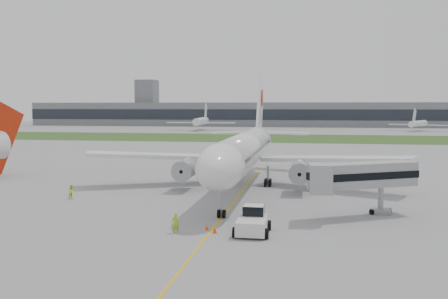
% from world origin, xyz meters
% --- Properties ---
extents(ground, '(600.00, 600.00, 0.00)m').
position_xyz_m(ground, '(0.00, 0.00, 0.00)').
color(ground, gray).
rests_on(ground, ground).
extents(apron_markings, '(70.00, 70.00, 0.04)m').
position_xyz_m(apron_markings, '(0.00, -5.00, 0.00)').
color(apron_markings, gold).
rests_on(apron_markings, ground).
extents(grass_strip, '(600.00, 50.00, 0.02)m').
position_xyz_m(grass_strip, '(0.00, 120.00, 0.01)').
color(grass_strip, '#2C521E').
rests_on(grass_strip, ground).
extents(terminal_building, '(320.00, 22.30, 14.00)m').
position_xyz_m(terminal_building, '(0.00, 229.87, 7.00)').
color(terminal_building, slate).
rests_on(terminal_building, ground).
extents(control_tower, '(12.00, 12.00, 56.00)m').
position_xyz_m(control_tower, '(-90.00, 232.00, 0.00)').
color(control_tower, slate).
rests_on(control_tower, ground).
extents(airliner, '(48.13, 53.95, 17.88)m').
position_xyz_m(airliner, '(0.00, 4.87, 5.66)').
color(airliner, white).
rests_on(airliner, ground).
extents(pushback_tug, '(3.30, 4.84, 2.47)m').
position_xyz_m(pushback_tug, '(4.00, -20.74, 1.14)').
color(pushback_tug, silver).
rests_on(pushback_tug, ground).
extents(jet_bridge, '(12.21, 9.17, 6.04)m').
position_xyz_m(jet_bridge, '(14.36, -12.30, 4.47)').
color(jet_bridge, '#9A9A9C').
rests_on(jet_bridge, ground).
extents(safety_cone_left, '(0.36, 0.36, 0.49)m').
position_xyz_m(safety_cone_left, '(-0.50, -20.43, 0.25)').
color(safety_cone_left, '#FF340D').
rests_on(safety_cone_left, ground).
extents(safety_cone_right, '(0.43, 0.43, 0.59)m').
position_xyz_m(safety_cone_right, '(0.50, -21.53, 0.29)').
color(safety_cone_right, '#FF340D').
rests_on(safety_cone_right, ground).
extents(ground_crew_near, '(0.82, 0.68, 1.93)m').
position_xyz_m(ground_crew_near, '(-3.16, -22.10, 0.97)').
color(ground_crew_near, '#A1C420').
rests_on(ground_crew_near, ground).
extents(ground_crew_far, '(0.95, 1.08, 1.87)m').
position_xyz_m(ground_crew_far, '(-20.95, -7.45, 0.94)').
color(ground_crew_far, '#ECF428').
rests_on(ground_crew_far, ground).
extents(distant_aircraft_left, '(35.49, 31.75, 12.92)m').
position_xyz_m(distant_aircraft_left, '(-43.10, 173.73, 0.00)').
color(distant_aircraft_left, white).
rests_on(distant_aircraft_left, ground).
extents(distant_aircraft_right, '(35.13, 33.61, 10.47)m').
position_xyz_m(distant_aircraft_right, '(60.47, 181.49, 0.00)').
color(distant_aircraft_right, white).
rests_on(distant_aircraft_right, ground).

